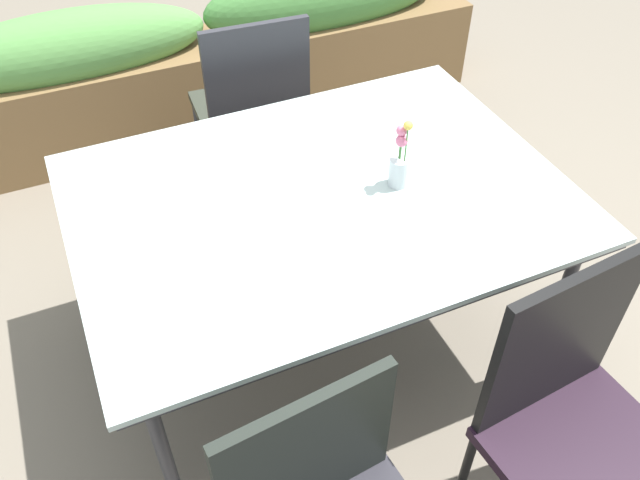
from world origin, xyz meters
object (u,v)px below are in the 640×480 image
at_px(chair_far_side, 253,104).
at_px(planter_box, 211,60).
at_px(dining_table, 320,205).
at_px(flower_vase, 400,163).
at_px(chair_near_right, 578,419).

bearing_deg(chair_far_side, planter_box, 92.34).
distance_m(dining_table, chair_far_side, 0.95).
bearing_deg(chair_far_side, flower_vase, -76.20).
xyz_separation_m(flower_vase, planter_box, (-0.16, 1.74, -0.45)).
distance_m(dining_table, planter_box, 1.72).
distance_m(flower_vase, planter_box, 1.80).
height_order(chair_near_right, flower_vase, flower_vase).
bearing_deg(dining_table, planter_box, 86.64).
bearing_deg(flower_vase, planter_box, 95.28).
distance_m(chair_near_right, flower_vase, 0.93).
height_order(dining_table, flower_vase, flower_vase).
relative_size(dining_table, chair_near_right, 1.60).
height_order(chair_far_side, flower_vase, flower_vase).
xyz_separation_m(chair_far_side, planter_box, (0.02, 0.75, -0.16)).
height_order(chair_near_right, chair_far_side, chair_near_right).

